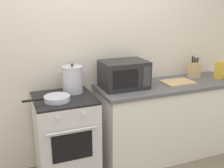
% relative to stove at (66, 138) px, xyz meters
% --- Properties ---
extents(back_wall, '(4.40, 0.10, 2.50)m').
position_rel_stove_xyz_m(back_wall, '(0.65, 0.37, 0.79)').
color(back_wall, silver).
rests_on(back_wall, ground_plane).
extents(lower_cabinet_right, '(1.64, 0.56, 0.88)m').
position_rel_stove_xyz_m(lower_cabinet_right, '(1.25, 0.02, -0.02)').
color(lower_cabinet_right, white).
rests_on(lower_cabinet_right, ground_plane).
extents(countertop_right, '(1.70, 0.60, 0.04)m').
position_rel_stove_xyz_m(countertop_right, '(1.25, 0.02, 0.44)').
color(countertop_right, '#59595E').
rests_on(countertop_right, lower_cabinet_right).
extents(stove, '(0.60, 0.64, 0.92)m').
position_rel_stove_xyz_m(stove, '(0.00, 0.00, 0.00)').
color(stove, silver).
rests_on(stove, ground_plane).
extents(stock_pot, '(0.30, 0.22, 0.31)m').
position_rel_stove_xyz_m(stock_pot, '(0.13, 0.12, 0.60)').
color(stock_pot, silver).
rests_on(stock_pot, stove).
extents(frying_pan, '(0.45, 0.25, 0.05)m').
position_rel_stove_xyz_m(frying_pan, '(-0.09, -0.08, 0.48)').
color(frying_pan, silver).
rests_on(frying_pan, stove).
extents(microwave, '(0.50, 0.37, 0.30)m').
position_rel_stove_xyz_m(microwave, '(0.70, 0.08, 0.61)').
color(microwave, '#232326').
rests_on(microwave, countertop_right).
extents(cutting_board, '(0.36, 0.26, 0.02)m').
position_rel_stove_xyz_m(cutting_board, '(1.36, 0.00, 0.47)').
color(cutting_board, tan).
rests_on(cutting_board, countertop_right).
extents(knife_block, '(0.13, 0.10, 0.28)m').
position_rel_stove_xyz_m(knife_block, '(1.69, 0.14, 0.56)').
color(knife_block, tan).
rests_on(knife_block, countertop_right).
extents(pasta_box, '(0.08, 0.08, 0.22)m').
position_rel_stove_xyz_m(pasta_box, '(1.93, -0.03, 0.57)').
color(pasta_box, gold).
rests_on(pasta_box, countertop_right).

